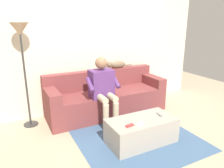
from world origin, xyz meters
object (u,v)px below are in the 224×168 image
at_px(coffee_table, 141,131).
at_px(floor_lamp, 21,40).
at_px(remote_white, 140,124).
at_px(cat_on_backrest, 116,65).
at_px(person_solo_seated, 103,86).
at_px(remote_red, 130,125).
at_px(remote_gray, 160,114).
at_px(couch, 106,98).

xyz_separation_m(coffee_table, floor_lamp, (1.39, -1.32, 1.26)).
bearing_deg(coffee_table, remote_white, 45.71).
bearing_deg(cat_on_backrest, person_solo_seated, 45.93).
height_order(coffee_table, cat_on_backrest, cat_on_backrest).
distance_m(remote_white, remote_red, 0.15).
distance_m(cat_on_backrest, remote_gray, 1.54).
height_order(couch, remote_gray, couch).
xyz_separation_m(couch, coffee_table, (0.00, 1.20, -0.11)).
distance_m(couch, coffee_table, 1.20).
bearing_deg(couch, floor_lamp, -5.05).
xyz_separation_m(person_solo_seated, remote_white, (-0.10, 0.98, -0.28)).
distance_m(remote_red, floor_lamp, 2.10).
xyz_separation_m(remote_gray, remote_white, (0.44, 0.11, -0.00)).
relative_size(cat_on_backrest, remote_white, 4.27).
height_order(remote_red, floor_lamp, floor_lamp).
relative_size(coffee_table, remote_red, 8.66).
distance_m(remote_gray, remote_red, 0.59).
bearing_deg(floor_lamp, remote_white, 131.37).
height_order(person_solo_seated, floor_lamp, floor_lamp).
relative_size(remote_white, remote_red, 1.17).
bearing_deg(remote_white, cat_on_backrest, 55.99).
relative_size(remote_gray, remote_white, 0.98).
xyz_separation_m(couch, cat_on_backrest, (-0.35, -0.25, 0.58)).
distance_m(coffee_table, cat_on_backrest, 1.64).
bearing_deg(floor_lamp, remote_gray, 142.11).
relative_size(coffee_table, remote_white, 7.42).
distance_m(cat_on_backrest, remote_white, 1.71).
bearing_deg(cat_on_backrest, couch, 35.69).
bearing_deg(remote_gray, couch, 25.24).
bearing_deg(cat_on_backrest, remote_red, 68.30).
height_order(remote_gray, floor_lamp, floor_lamp).
height_order(couch, cat_on_backrest, cat_on_backrest).
xyz_separation_m(person_solo_seated, remote_gray, (-0.53, 0.87, -0.28)).
bearing_deg(cat_on_backrest, remote_gray, 88.76).
bearing_deg(floor_lamp, couch, 174.95).
distance_m(couch, person_solo_seated, 0.54).
bearing_deg(remote_white, couch, 67.46).
relative_size(coffee_table, person_solo_seated, 0.86).
distance_m(person_solo_seated, floor_lamp, 1.48).
relative_size(coffee_table, cat_on_backrest, 1.74).
distance_m(couch, cat_on_backrest, 0.72).
height_order(person_solo_seated, cat_on_backrest, person_solo_seated).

